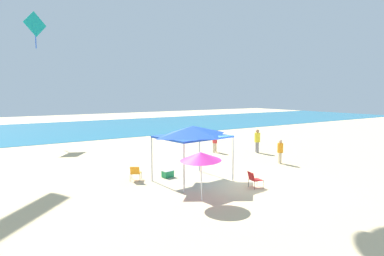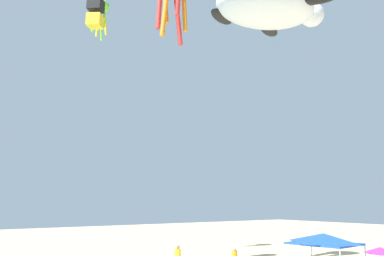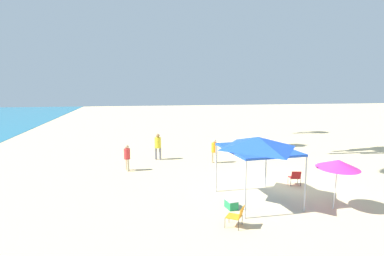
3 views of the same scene
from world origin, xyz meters
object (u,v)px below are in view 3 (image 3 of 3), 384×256
(cooler_box, at_px, (231,204))
(person_far_stroller, at_px, (214,149))
(folding_chair_left_of_tent, at_px, (295,177))
(canopy_tent, at_px, (258,144))
(beach_umbrella, at_px, (338,164))
(person_kite_handler, at_px, (127,156))
(person_beachcomber, at_px, (158,144))
(folding_chair_right_of_tent, at_px, (237,215))

(cooler_box, height_order, person_far_stroller, person_far_stroller)
(folding_chair_left_of_tent, height_order, person_far_stroller, person_far_stroller)
(canopy_tent, relative_size, beach_umbrella, 1.68)
(person_kite_handler, relative_size, person_beachcomber, 0.87)
(folding_chair_left_of_tent, relative_size, folding_chair_right_of_tent, 1.00)
(folding_chair_right_of_tent, bearing_deg, person_far_stroller, -155.31)
(beach_umbrella, relative_size, folding_chair_left_of_tent, 2.75)
(folding_chair_right_of_tent, height_order, cooler_box, folding_chair_right_of_tent)
(folding_chair_left_of_tent, relative_size, cooler_box, 1.20)
(beach_umbrella, relative_size, folding_chair_right_of_tent, 2.75)
(beach_umbrella, xyz_separation_m, cooler_box, (0.82, 4.37, -1.80))
(beach_umbrella, height_order, cooler_box, beach_umbrella)
(person_kite_handler, bearing_deg, person_far_stroller, -99.33)
(person_beachcomber, bearing_deg, cooler_box, -48.66)
(canopy_tent, distance_m, cooler_box, 2.92)
(beach_umbrella, bearing_deg, folding_chair_left_of_tent, 3.24)
(person_far_stroller, height_order, person_beachcomber, person_beachcomber)
(beach_umbrella, xyz_separation_m, person_kite_handler, (7.73, 9.03, -1.05))
(folding_chair_left_of_tent, relative_size, person_kite_handler, 0.50)
(folding_chair_right_of_tent, bearing_deg, person_beachcomber, -135.86)
(beach_umbrella, relative_size, person_beachcomber, 1.21)
(person_beachcomber, bearing_deg, canopy_tent, -39.47)
(canopy_tent, xyz_separation_m, folding_chair_left_of_tent, (1.82, -2.78, -2.18))
(folding_chair_left_of_tent, distance_m, folding_chair_right_of_tent, 6.28)
(cooler_box, distance_m, person_kite_handler, 8.37)
(canopy_tent, distance_m, folding_chair_right_of_tent, 3.78)
(canopy_tent, bearing_deg, person_far_stroller, 2.73)
(folding_chair_right_of_tent, xyz_separation_m, person_far_stroller, (9.85, -1.36, 0.48))
(folding_chair_right_of_tent, distance_m, person_far_stroller, 9.95)
(beach_umbrella, height_order, folding_chair_left_of_tent, beach_umbrella)
(person_kite_handler, bearing_deg, person_beachcomber, -57.47)
(folding_chair_right_of_tent, relative_size, person_far_stroller, 0.50)
(folding_chair_left_of_tent, height_order, folding_chair_right_of_tent, same)
(canopy_tent, bearing_deg, person_kite_handler, 44.52)
(cooler_box, bearing_deg, folding_chair_right_of_tent, 170.63)
(person_kite_handler, height_order, person_far_stroller, person_kite_handler)
(cooler_box, height_order, person_beachcomber, person_beachcomber)
(canopy_tent, height_order, person_kite_handler, canopy_tent)
(canopy_tent, distance_m, person_far_stroller, 7.48)
(beach_umbrella, relative_size, person_far_stroller, 1.39)
(beach_umbrella, distance_m, person_far_stroller, 9.50)
(folding_chair_right_of_tent, bearing_deg, folding_chair_left_of_tent, 166.99)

